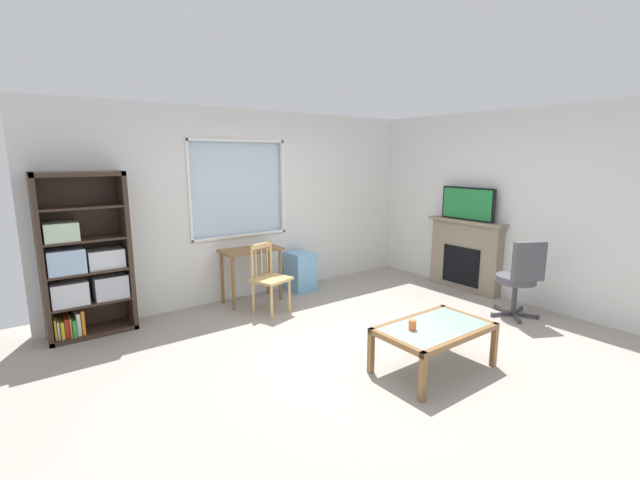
{
  "coord_description": "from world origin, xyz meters",
  "views": [
    {
      "loc": [
        -2.87,
        -3.15,
        1.98
      ],
      "look_at": [
        0.01,
        0.72,
        1.06
      ],
      "focal_mm": 24.24,
      "sensor_mm": 36.0,
      "label": 1
    }
  ],
  "objects": [
    {
      "name": "wooden_chair",
      "position": [
        -0.21,
        1.52,
        0.46
      ],
      "size": [
        0.52,
        0.5,
        0.9
      ],
      "color": "tan",
      "rests_on": "ground"
    },
    {
      "name": "plastic_drawer_unit",
      "position": [
        0.65,
        2.09,
        0.29
      ],
      "size": [
        0.35,
        0.4,
        0.58
      ],
      "primitive_type": "cube",
      "color": "#72ADDB",
      "rests_on": "ground"
    },
    {
      "name": "bookshelf",
      "position": [
        -2.21,
        2.15,
        0.82
      ],
      "size": [
        0.9,
        0.38,
        1.83
      ],
      "color": "#38281E",
      "rests_on": "ground"
    },
    {
      "name": "wall_right",
      "position": [
        2.82,
        0.0,
        1.31
      ],
      "size": [
        0.12,
        4.97,
        2.63
      ],
      "primitive_type": "cube",
      "color": "silver",
      "rests_on": "ground"
    },
    {
      "name": "wall_back_with_window",
      "position": [
        0.02,
        2.39,
        1.29
      ],
      "size": [
        5.52,
        0.15,
        2.63
      ],
      "color": "silver",
      "rests_on": "ground"
    },
    {
      "name": "sippy_cup",
      "position": [
        0.02,
        -0.67,
        0.48
      ],
      "size": [
        0.07,
        0.07,
        0.09
      ],
      "primitive_type": "cylinder",
      "color": "orange",
      "rests_on": "coffee_table"
    },
    {
      "name": "desk_under_window",
      "position": [
        -0.19,
        2.04,
        0.61
      ],
      "size": [
        0.82,
        0.44,
        0.75
      ],
      "color": "brown",
      "rests_on": "ground"
    },
    {
      "name": "fireplace",
      "position": [
        2.67,
        0.63,
        0.54
      ],
      "size": [
        0.26,
        1.23,
        1.07
      ],
      "color": "gray",
      "rests_on": "ground"
    },
    {
      "name": "tv",
      "position": [
        2.65,
        0.63,
        1.31
      ],
      "size": [
        0.06,
        0.86,
        0.49
      ],
      "color": "black",
      "rests_on": "fireplace"
    },
    {
      "name": "ground",
      "position": [
        0.0,
        0.0,
        -0.01
      ],
      "size": [
        6.52,
        5.77,
        0.02
      ],
      "primitive_type": "cube",
      "color": "#9E9389"
    },
    {
      "name": "coffee_table",
      "position": [
        0.26,
        -0.74,
        0.38
      ],
      "size": [
        1.08,
        0.66,
        0.44
      ],
      "color": "#8C9E99",
      "rests_on": "ground"
    },
    {
      "name": "office_chair",
      "position": [
        2.17,
        -0.51,
        0.55
      ],
      "size": [
        0.6,
        0.62,
        1.0
      ],
      "color": "#4C4C51",
      "rests_on": "ground"
    }
  ]
}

